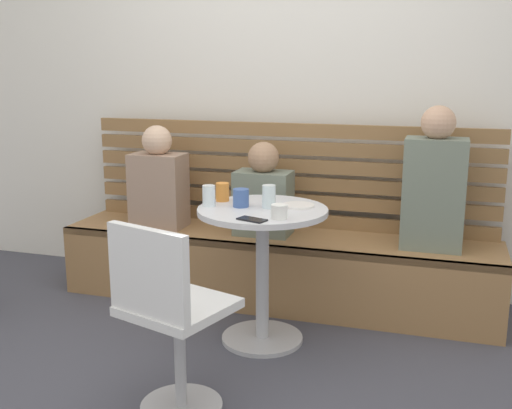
{
  "coord_description": "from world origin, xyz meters",
  "views": [
    {
      "loc": [
        0.98,
        -2.33,
        1.46
      ],
      "look_at": [
        0.04,
        0.66,
        0.75
      ],
      "focal_mm": 43.0,
      "sensor_mm": 36.0,
      "label": 1
    }
  ],
  "objects_px": {
    "cup_water_clear": "(209,196)",
    "white_chair": "(168,313)",
    "person_adult": "(434,185)",
    "person_child_middle": "(263,194)",
    "person_child_left": "(158,182)",
    "cup_glass_tall": "(269,197)",
    "booth_bench": "(275,268)",
    "cafe_table": "(262,249)",
    "plate_small": "(298,206)",
    "cup_tumbler_orange": "(222,192)",
    "cup_ceramic_white": "(279,212)",
    "phone_on_table": "(252,219)",
    "cup_mug_blue": "(241,198)"
  },
  "relations": [
    {
      "from": "cup_water_clear",
      "to": "person_child_middle",
      "type": "bearing_deg",
      "value": 78.46
    },
    {
      "from": "cafe_table",
      "to": "white_chair",
      "type": "bearing_deg",
      "value": -101.27
    },
    {
      "from": "cafe_table",
      "to": "person_child_middle",
      "type": "relative_size",
      "value": 1.29
    },
    {
      "from": "cup_mug_blue",
      "to": "white_chair",
      "type": "bearing_deg",
      "value": -93.19
    },
    {
      "from": "cup_ceramic_white",
      "to": "white_chair",
      "type": "bearing_deg",
      "value": -116.14
    },
    {
      "from": "person_adult",
      "to": "cup_tumbler_orange",
      "type": "relative_size",
      "value": 8.1
    },
    {
      "from": "booth_bench",
      "to": "cup_water_clear",
      "type": "bearing_deg",
      "value": -107.93
    },
    {
      "from": "person_child_middle",
      "to": "cup_tumbler_orange",
      "type": "xyz_separation_m",
      "value": [
        -0.1,
        -0.46,
        0.1
      ]
    },
    {
      "from": "person_adult",
      "to": "white_chair",
      "type": "bearing_deg",
      "value": -126.12
    },
    {
      "from": "person_adult",
      "to": "cup_ceramic_white",
      "type": "relative_size",
      "value": 10.13
    },
    {
      "from": "booth_bench",
      "to": "person_adult",
      "type": "bearing_deg",
      "value": -0.39
    },
    {
      "from": "cup_mug_blue",
      "to": "cup_ceramic_white",
      "type": "bearing_deg",
      "value": -35.82
    },
    {
      "from": "person_child_middle",
      "to": "cup_water_clear",
      "type": "xyz_separation_m",
      "value": [
        -0.12,
        -0.59,
        0.11
      ]
    },
    {
      "from": "booth_bench",
      "to": "person_child_middle",
      "type": "relative_size",
      "value": 4.71
    },
    {
      "from": "white_chair",
      "to": "cup_ceramic_white",
      "type": "distance_m",
      "value": 0.76
    },
    {
      "from": "person_child_left",
      "to": "phone_on_table",
      "type": "distance_m",
      "value": 1.19
    },
    {
      "from": "white_chair",
      "to": "booth_bench",
      "type": "bearing_deg",
      "value": 86.97
    },
    {
      "from": "white_chair",
      "to": "phone_on_table",
      "type": "relative_size",
      "value": 6.07
    },
    {
      "from": "plate_small",
      "to": "cup_glass_tall",
      "type": "bearing_deg",
      "value": -152.93
    },
    {
      "from": "person_child_left",
      "to": "cup_ceramic_white",
      "type": "relative_size",
      "value": 8.18
    },
    {
      "from": "booth_bench",
      "to": "cafe_table",
      "type": "xyz_separation_m",
      "value": [
        0.09,
        -0.57,
        0.3
      ]
    },
    {
      "from": "booth_bench",
      "to": "cup_tumbler_orange",
      "type": "bearing_deg",
      "value": -109.87
    },
    {
      "from": "cup_water_clear",
      "to": "plate_small",
      "type": "relative_size",
      "value": 0.65
    },
    {
      "from": "person_child_left",
      "to": "cup_water_clear",
      "type": "relative_size",
      "value": 5.95
    },
    {
      "from": "cup_water_clear",
      "to": "cup_glass_tall",
      "type": "height_order",
      "value": "cup_glass_tall"
    },
    {
      "from": "person_adult",
      "to": "phone_on_table",
      "type": "bearing_deg",
      "value": -134.73
    },
    {
      "from": "person_child_left",
      "to": "cup_ceramic_white",
      "type": "bearing_deg",
      "value": -35.93
    },
    {
      "from": "booth_bench",
      "to": "cup_water_clear",
      "type": "xyz_separation_m",
      "value": [
        -0.19,
        -0.6,
        0.57
      ]
    },
    {
      "from": "cup_ceramic_white",
      "to": "cup_glass_tall",
      "type": "height_order",
      "value": "cup_glass_tall"
    },
    {
      "from": "white_chair",
      "to": "plate_small",
      "type": "relative_size",
      "value": 5.0
    },
    {
      "from": "cup_ceramic_white",
      "to": "phone_on_table",
      "type": "relative_size",
      "value": 0.57
    },
    {
      "from": "person_child_left",
      "to": "cup_glass_tall",
      "type": "relative_size",
      "value": 5.46
    },
    {
      "from": "cup_water_clear",
      "to": "white_chair",
      "type": "bearing_deg",
      "value": -81.05
    },
    {
      "from": "person_adult",
      "to": "cup_glass_tall",
      "type": "bearing_deg",
      "value": -146.08
    },
    {
      "from": "cup_mug_blue",
      "to": "cup_tumbler_orange",
      "type": "bearing_deg",
      "value": 143.88
    },
    {
      "from": "person_child_left",
      "to": "white_chair",
      "type": "bearing_deg",
      "value": -62.58
    },
    {
      "from": "person_child_left",
      "to": "cup_water_clear",
      "type": "xyz_separation_m",
      "value": [
        0.58,
        -0.57,
        0.07
      ]
    },
    {
      "from": "booth_bench",
      "to": "cup_tumbler_orange",
      "type": "relative_size",
      "value": 27.0
    },
    {
      "from": "plate_small",
      "to": "phone_on_table",
      "type": "bearing_deg",
      "value": -112.32
    },
    {
      "from": "person_adult",
      "to": "cup_mug_blue",
      "type": "height_order",
      "value": "person_adult"
    },
    {
      "from": "white_chair",
      "to": "cup_mug_blue",
      "type": "bearing_deg",
      "value": 86.81
    },
    {
      "from": "cafe_table",
      "to": "cup_water_clear",
      "type": "relative_size",
      "value": 6.73
    },
    {
      "from": "booth_bench",
      "to": "plate_small",
      "type": "relative_size",
      "value": 15.88
    },
    {
      "from": "cup_tumbler_orange",
      "to": "phone_on_table",
      "type": "relative_size",
      "value": 0.71
    },
    {
      "from": "cafe_table",
      "to": "person_child_middle",
      "type": "distance_m",
      "value": 0.6
    },
    {
      "from": "plate_small",
      "to": "cup_mug_blue",
      "type": "bearing_deg",
      "value": -162.21
    },
    {
      "from": "cup_mug_blue",
      "to": "cup_tumbler_orange",
      "type": "height_order",
      "value": "cup_tumbler_orange"
    },
    {
      "from": "cup_glass_tall",
      "to": "booth_bench",
      "type": "bearing_deg",
      "value": 102.13
    },
    {
      "from": "person_child_middle",
      "to": "cup_ceramic_white",
      "type": "bearing_deg",
      "value": -67.81
    },
    {
      "from": "person_adult",
      "to": "person_child_middle",
      "type": "height_order",
      "value": "person_adult"
    }
  ]
}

